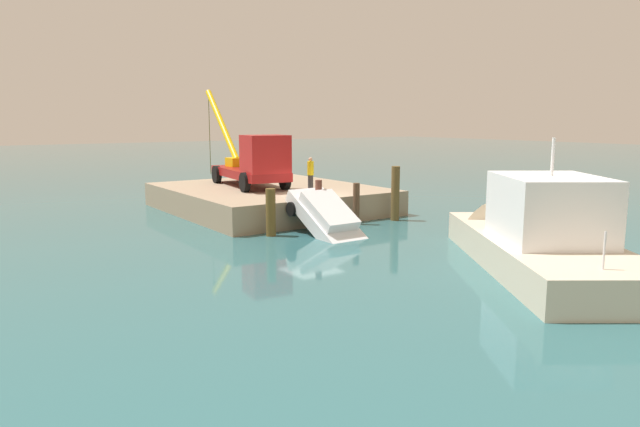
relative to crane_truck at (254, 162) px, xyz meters
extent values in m
plane|color=#2D6066|center=(4.19, 0.88, -2.66)|extent=(200.00, 200.00, 0.00)
cube|color=gray|center=(0.01, 0.88, -2.02)|extent=(11.44, 9.96, 1.28)
cube|color=maroon|center=(-0.80, 0.10, -0.66)|extent=(6.99, 3.04, 0.45)
cube|color=#AF1919|center=(1.62, -0.21, 0.51)|extent=(2.15, 2.34, 1.90)
cylinder|color=black|center=(1.69, 0.90, -0.88)|extent=(1.03, 0.42, 1.00)
cylinder|color=black|center=(1.41, -1.29, -0.88)|extent=(1.03, 0.42, 1.00)
cylinder|color=black|center=(-3.01, 1.50, -0.88)|extent=(1.03, 0.42, 1.00)
cylinder|color=black|center=(-3.29, -0.69, -0.88)|extent=(1.03, 0.42, 1.00)
cylinder|color=#E5B20C|center=(-5.36, 0.67, 1.97)|extent=(5.35, 1.00, 4.30)
cube|color=#E5B20C|center=(-2.81, 0.36, -0.18)|extent=(1.00, 1.00, 0.50)
cylinder|color=#4C4C19|center=(-7.90, 0.98, 1.34)|extent=(0.04, 0.04, 5.28)
cylinder|color=#323232|center=(2.10, 2.23, -1.02)|extent=(0.28, 0.28, 0.73)
cylinder|color=yellow|center=(2.10, 2.23, -0.29)|extent=(0.34, 0.34, 0.73)
sphere|color=tan|center=(2.10, 2.23, 0.17)|extent=(0.21, 0.21, 0.21)
cube|color=silver|center=(7.59, -0.47, -2.13)|extent=(4.10, 1.93, 2.62)
cube|color=silver|center=(7.65, -0.47, -1.58)|extent=(2.36, 1.68, 1.56)
cylinder|color=black|center=(8.76, 0.48, -3.12)|extent=(0.87, 0.23, 0.87)
cylinder|color=black|center=(8.79, -1.38, -3.12)|extent=(0.87, 0.23, 0.87)
cylinder|color=black|center=(6.11, 0.44, -1.64)|extent=(0.87, 0.23, 0.87)
cylinder|color=black|center=(6.14, -1.42, -1.64)|extent=(0.87, 0.23, 0.87)
cube|color=beige|center=(16.22, 2.02, -2.57)|extent=(10.71, 8.89, 1.98)
cone|color=beige|center=(11.90, 4.93, -2.57)|extent=(5.09, 5.11, 3.70)
cube|color=white|center=(16.65, 1.73, -0.54)|extent=(4.76, 4.55, 2.08)
cylinder|color=white|center=(16.65, 1.73, 1.09)|extent=(0.10, 0.10, 1.20)
cylinder|color=silver|center=(13.19, 4.06, -1.08)|extent=(0.06, 0.06, 1.00)
cylinder|color=silver|center=(19.67, -0.30, -1.08)|extent=(0.06, 0.06, 1.00)
cylinder|color=brown|center=(6.35, -2.61, -1.65)|extent=(0.42, 0.42, 2.03)
cylinder|color=brown|center=(6.46, -0.23, -1.53)|extent=(0.30, 0.30, 2.26)
cylinder|color=brown|center=(6.22, 2.09, -1.68)|extent=(0.31, 0.31, 1.97)
cylinder|color=brown|center=(6.43, 4.33, -1.33)|extent=(0.41, 0.41, 2.66)
camera|label=1|loc=(27.61, -14.62, 2.27)|focal=32.67mm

